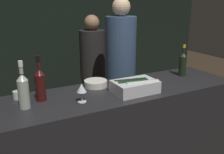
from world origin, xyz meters
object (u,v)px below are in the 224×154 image
object	(u,v)px
candle_votive	(17,95)
champagne_bottle	(183,63)
wine_glass	(82,89)
ice_bin_with_bottles	(135,86)
person_in_hoodie	(121,67)
red_wine_bottle_black_foil	(40,83)
bowl_white	(96,83)
person_blond_tee	(93,66)
white_wine_bottle	(23,90)

from	to	relation	value
candle_votive	champagne_bottle	distance (m)	1.62
wine_glass	champagne_bottle	size ratio (longest dim) A/B	0.45
ice_bin_with_bottles	person_in_hoodie	xyz separation A→B (m)	(0.36, 0.87, -0.08)
wine_glass	red_wine_bottle_black_foil	xyz separation A→B (m)	(-0.27, 0.18, 0.03)
bowl_white	person_blond_tee	bearing A→B (deg)	67.72
wine_glass	red_wine_bottle_black_foil	bearing A→B (deg)	145.65
ice_bin_with_bottles	white_wine_bottle	world-z (taller)	white_wine_bottle
wine_glass	person_in_hoodie	size ratio (longest dim) A/B	0.08
candle_votive	person_in_hoodie	size ratio (longest dim) A/B	0.04
bowl_white	white_wine_bottle	world-z (taller)	white_wine_bottle
white_wine_bottle	bowl_white	bearing A→B (deg)	16.79
champagne_bottle	white_wine_bottle	distance (m)	1.60
champagne_bottle	candle_votive	bearing A→B (deg)	175.49
red_wine_bottle_black_foil	person_blond_tee	world-z (taller)	person_blond_tee
bowl_white	person_blond_tee	distance (m)	1.35
bowl_white	candle_votive	size ratio (longest dim) A/B	2.99
person_blond_tee	white_wine_bottle	bearing A→B (deg)	150.86
bowl_white	candle_votive	bearing A→B (deg)	178.50
red_wine_bottle_black_foil	person_in_hoodie	world-z (taller)	person_in_hoodie
champagne_bottle	person_blond_tee	xyz separation A→B (m)	(-0.43, 1.35, -0.29)
ice_bin_with_bottles	bowl_white	bearing A→B (deg)	127.77
wine_glass	white_wine_bottle	distance (m)	0.42
bowl_white	champagne_bottle	size ratio (longest dim) A/B	0.64
bowl_white	red_wine_bottle_black_foil	world-z (taller)	red_wine_bottle_black_foil
candle_votive	white_wine_bottle	distance (m)	0.24
white_wine_bottle	person_in_hoodie	distance (m)	1.47
champagne_bottle	red_wine_bottle_black_foil	bearing A→B (deg)	179.71
red_wine_bottle_black_foil	white_wine_bottle	world-z (taller)	red_wine_bottle_black_foil
person_in_hoodie	white_wine_bottle	bearing A→B (deg)	-19.28
person_in_hoodie	wine_glass	bearing A→B (deg)	-5.16
wine_glass	red_wine_bottle_black_foil	distance (m)	0.33
champagne_bottle	bowl_white	bearing A→B (deg)	173.34
candle_votive	wine_glass	bearing A→B (deg)	-35.20
bowl_white	candle_votive	distance (m)	0.68
wine_glass	red_wine_bottle_black_foil	world-z (taller)	red_wine_bottle_black_foil
red_wine_bottle_black_foil	bowl_white	bearing A→B (deg)	11.23
wine_glass	ice_bin_with_bottles	bearing A→B (deg)	-1.64
red_wine_bottle_black_foil	person_blond_tee	size ratio (longest dim) A/B	0.22
person_blond_tee	wine_glass	bearing A→B (deg)	163.61
champagne_bottle	wine_glass	bearing A→B (deg)	-171.48
wine_glass	champagne_bottle	bearing A→B (deg)	8.52
wine_glass	champagne_bottle	world-z (taller)	champagne_bottle
white_wine_bottle	wine_glass	bearing A→B (deg)	-12.25
ice_bin_with_bottles	candle_votive	distance (m)	0.96
bowl_white	champagne_bottle	xyz separation A→B (m)	(0.94, -0.11, 0.10)
wine_glass	bowl_white	bearing A→B (deg)	49.49
bowl_white	wine_glass	world-z (taller)	wine_glass
bowl_white	person_in_hoodie	size ratio (longest dim) A/B	0.11
bowl_white	wine_glass	size ratio (longest dim) A/B	1.42
red_wine_bottle_black_foil	white_wine_bottle	distance (m)	0.17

